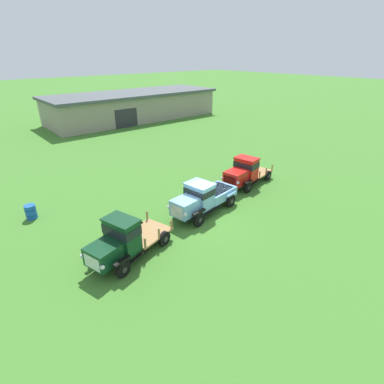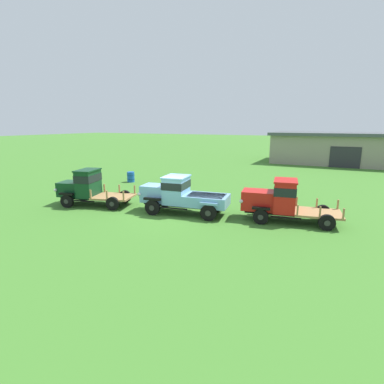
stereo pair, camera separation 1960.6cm
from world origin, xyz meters
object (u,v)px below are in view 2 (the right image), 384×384
Objects in this scene: farm_shed at (380,149)px; oil_drum_beside_row at (131,177)px; vintage_truck_midrow_center at (279,200)px; vintage_truck_foreground_near at (87,187)px; vintage_truck_second_in_line at (181,195)px.

oil_drum_beside_row is (-20.21, -21.92, -1.52)m from farm_shed.
farm_shed is at bearing 47.33° from oil_drum_beside_row.
farm_shed is 4.85× the size of vintage_truck_midrow_center.
farm_shed reaches higher than vintage_truck_foreground_near.
vintage_truck_foreground_near reaches higher than vintage_truck_second_in_line.
vintage_truck_foreground_near is 0.96× the size of vintage_truck_midrow_center.
farm_shed reaches higher than vintage_truck_second_in_line.
vintage_truck_second_in_line is at bearing -112.84° from farm_shed.
vintage_truck_midrow_center is (11.26, 2.08, -0.01)m from vintage_truck_foreground_near.
vintage_truck_foreground_near is at bearing -170.83° from vintage_truck_second_in_line.
farm_shed is 5.04× the size of vintage_truck_foreground_near.
vintage_truck_second_in_line is (-11.85, -28.14, -0.89)m from farm_shed.
farm_shed is at bearing 76.11° from vintage_truck_midrow_center.
vintage_truck_second_in_line is 5.28m from vintage_truck_midrow_center.
vintage_truck_foreground_near is 11.45m from vintage_truck_midrow_center.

